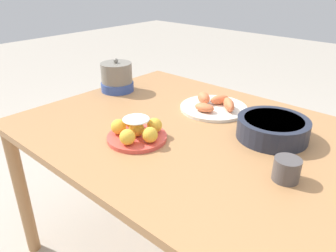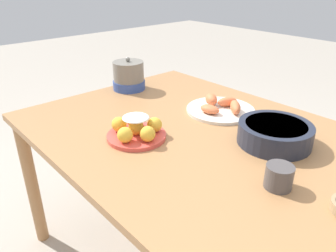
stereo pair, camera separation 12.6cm
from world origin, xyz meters
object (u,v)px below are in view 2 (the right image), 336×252
object	(u,v)px
dining_table	(198,151)
cake_plate	(136,130)
serving_bowl	(275,133)
seafood_platter	(221,108)
cup_near	(279,177)
warming_pot	(129,76)

from	to	relation	value
dining_table	cake_plate	distance (m)	0.27
serving_bowl	seafood_platter	xyz separation A→B (m)	(-0.33, 0.09, -0.02)
serving_bowl	cup_near	xyz separation A→B (m)	(0.16, -0.23, -0.01)
cake_plate	warming_pot	world-z (taller)	warming_pot
cake_plate	serving_bowl	world-z (taller)	cake_plate
cup_near	warming_pot	world-z (taller)	warming_pot
seafood_platter	cup_near	world-z (taller)	cup_near
seafood_platter	cup_near	size ratio (longest dim) A/B	3.75
seafood_platter	warming_pot	size ratio (longest dim) A/B	1.78
dining_table	cup_near	world-z (taller)	cup_near
serving_bowl	warming_pot	distance (m)	0.86
dining_table	seafood_platter	xyz separation A→B (m)	(-0.08, 0.23, 0.10)
cup_near	warming_pot	distance (m)	1.03
warming_pot	serving_bowl	bearing A→B (deg)	2.83
dining_table	warming_pot	xyz separation A→B (m)	(-0.61, 0.10, 0.15)
cake_plate	seafood_platter	distance (m)	0.44
serving_bowl	seafood_platter	bearing A→B (deg)	165.35
serving_bowl	cake_plate	bearing A→B (deg)	-136.55
seafood_platter	cake_plate	bearing A→B (deg)	-96.14
dining_table	serving_bowl	xyz separation A→B (m)	(0.24, 0.15, 0.12)
cake_plate	cup_near	size ratio (longest dim) A/B	2.76
cake_plate	warming_pot	xyz separation A→B (m)	(-0.48, 0.31, 0.04)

